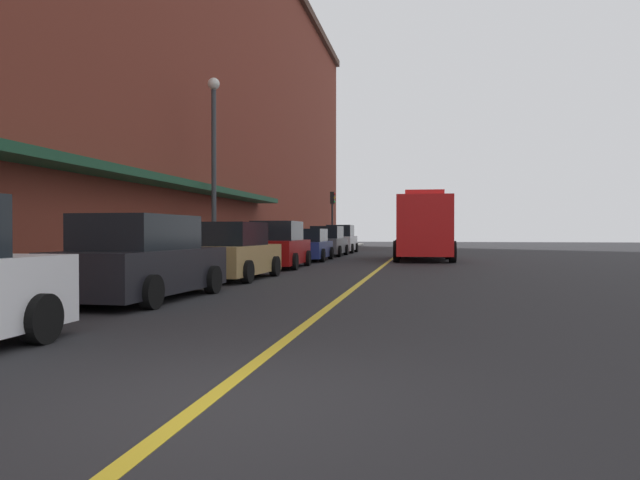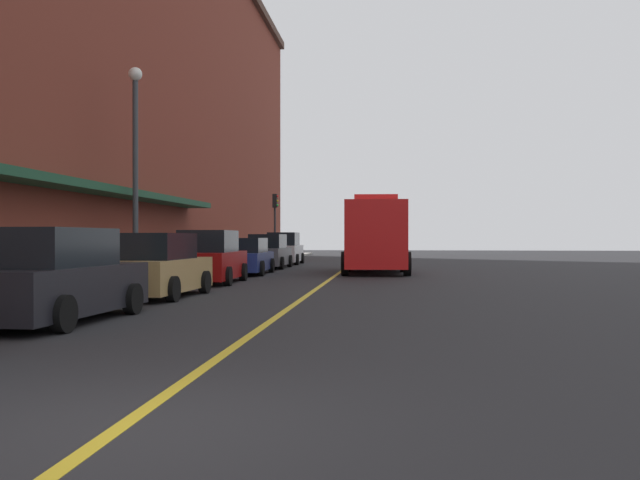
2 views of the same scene
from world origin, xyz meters
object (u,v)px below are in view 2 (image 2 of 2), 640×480
object	(u,v)px
fire_truck	(375,237)
parking_meter_2	(259,246)
parked_car_4	(245,257)
parked_car_6	(284,250)
parking_meter_0	(125,256)
parked_car_2	(154,267)
parking_meter_3	(231,248)
street_lamp_left	(135,150)
traffic_light_near	(275,214)
parking_meter_1	(210,250)
parked_car_5	(269,252)
parked_car_1	(53,278)
parked_car_3	(210,259)

from	to	relation	value
fire_truck	parking_meter_2	bearing A→B (deg)	-143.00
fire_truck	parked_car_4	bearing A→B (deg)	-71.63
parked_car_6	parking_meter_0	bearing A→B (deg)	175.72
parked_car_4	parking_meter_0	distance (m)	10.22
parked_car_6	parked_car_2	bearing A→B (deg)	179.41
parked_car_4	parking_meter_3	bearing A→B (deg)	20.46
street_lamp_left	traffic_light_near	xyz separation A→B (m)	(0.66, 23.83, -1.24)
parking_meter_3	street_lamp_left	size ratio (longest dim) A/B	0.19
parking_meter_1	traffic_light_near	size ratio (longest dim) A/B	0.31
street_lamp_left	parked_car_5	bearing A→B (deg)	81.55
street_lamp_left	traffic_light_near	world-z (taller)	street_lamp_left
parking_meter_2	parked_car_1	bearing A→B (deg)	-87.26
parked_car_1	parked_car_6	distance (m)	28.52
parking_meter_1	traffic_light_near	xyz separation A→B (m)	(0.06, 16.68, 2.10)
fire_truck	street_lamp_left	world-z (taller)	street_lamp_left
parked_car_3	parked_car_6	world-z (taller)	parked_car_6
parked_car_1	parking_meter_2	distance (m)	27.96
fire_truck	parking_meter_2	distance (m)	11.16
parked_car_2	parked_car_3	world-z (taller)	parked_car_3
parking_meter_0	parking_meter_1	size ratio (longest dim) A/B	1.00
parking_meter_1	parked_car_3	bearing A→B (deg)	-75.38
parked_car_6	parking_meter_0	size ratio (longest dim) A/B	3.28
parked_car_2	parking_meter_1	xyz separation A→B (m)	(-1.38, 11.11, 0.26)
parked_car_2	fire_truck	bearing A→B (deg)	-20.42
parked_car_6	parking_meter_1	bearing A→B (deg)	172.75
parking_meter_0	parking_meter_2	xyz separation A→B (m)	(0.00, 20.85, 0.00)
parked_car_4	parking_meter_1	world-z (taller)	parked_car_4
parked_car_3	parking_meter_3	world-z (taller)	parked_car_3
fire_truck	parking_meter_0	xyz separation A→B (m)	(-6.95, -12.15, -0.54)
parked_car_1	parking_meter_1	xyz separation A→B (m)	(-1.34, 16.64, 0.24)
fire_truck	street_lamp_left	distance (m)	12.63
parking_meter_2	traffic_light_near	xyz separation A→B (m)	(0.06, 5.40, 2.10)
parked_car_5	parked_car_1	bearing A→B (deg)	-179.96
parked_car_4	parking_meter_3	size ratio (longest dim) A/B	3.68
parked_car_3	parking_meter_3	bearing A→B (deg)	6.92
parked_car_1	parked_car_5	world-z (taller)	parked_car_1
parked_car_6	parking_meter_3	xyz separation A→B (m)	(-1.39, -7.90, 0.19)
traffic_light_near	parked_car_2	bearing A→B (deg)	-87.28
parked_car_5	fire_truck	world-z (taller)	fire_truck
parked_car_6	parking_meter_2	xyz separation A→B (m)	(-1.39, -0.59, 0.19)
parked_car_3	parking_meter_1	xyz separation A→B (m)	(-1.40, 5.35, 0.21)
parked_car_3	parking_meter_3	size ratio (longest dim) A/B	3.48
parking_meter_1	parked_car_1	bearing A→B (deg)	-85.41
parked_car_2	parking_meter_3	size ratio (longest dim) A/B	3.31
parked_car_3	parked_car_5	size ratio (longest dim) A/B	1.01
parking_meter_0	fire_truck	bearing A→B (deg)	60.21
parked_car_6	parking_meter_3	size ratio (longest dim) A/B	3.28
parking_meter_0	parked_car_3	bearing A→B (deg)	71.69
parked_car_2	traffic_light_near	distance (m)	27.93
parked_car_1	parked_car_4	xyz separation A→B (m)	(0.05, 17.19, -0.08)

